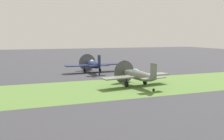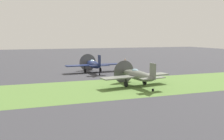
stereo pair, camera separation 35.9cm
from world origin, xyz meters
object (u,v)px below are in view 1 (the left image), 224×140
ground_crew_chief (124,63)px  runway_marker_cone (154,77)px  airplane_lead (93,64)px  airplane_wingman (137,75)px

ground_crew_chief → runway_marker_cone: 11.90m
airplane_lead → airplane_wingman: (2.01, -12.70, -0.02)m
airplane_lead → ground_crew_chief: airplane_lead is taller
airplane_wingman → ground_crew_chief: (5.12, 16.28, -0.42)m
airplane_wingman → ground_crew_chief: size_ratio=5.21×
airplane_wingman → runway_marker_cone: 6.60m
airplane_lead → runway_marker_cone: airplane_lead is taller
airplane_lead → ground_crew_chief: bearing=23.4°
runway_marker_cone → ground_crew_chief: bearing=88.4°
airplane_lead → ground_crew_chief: 8.00m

